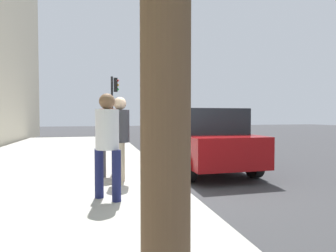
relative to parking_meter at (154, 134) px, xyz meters
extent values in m
plane|color=#38383A|center=(-0.05, -0.46, -1.17)|extent=(80.00, 80.00, 0.00)
cube|color=#A8A59E|center=(-0.05, 2.54, -1.09)|extent=(28.00, 6.00, 0.15)
cylinder|color=gray|center=(0.00, 0.00, -0.44)|extent=(0.07, 0.07, 1.15)
cube|color=#383D42|center=(-0.10, 0.00, 0.26)|extent=(0.16, 0.11, 0.26)
cube|color=#383D42|center=(0.10, 0.00, 0.26)|extent=(0.16, 0.11, 0.26)
cube|color=#268C33|center=(-0.10, -0.06, 0.28)|extent=(0.10, 0.01, 0.10)
cube|color=#268C33|center=(0.10, -0.06, 0.28)|extent=(0.10, 0.01, 0.10)
cylinder|color=tan|center=(0.19, 0.69, -0.58)|extent=(0.15, 0.15, 0.86)
cylinder|color=tan|center=(-0.20, 0.77, -0.58)|extent=(0.15, 0.15, 0.86)
cylinder|color=#333338|center=(0.00, 0.73, 0.19)|extent=(0.40, 0.40, 0.68)
sphere|color=beige|center=(0.00, 0.73, 0.67)|extent=(0.27, 0.27, 0.27)
cylinder|color=#191E4C|center=(-1.00, 1.17, -0.59)|extent=(0.15, 0.15, 0.85)
cylinder|color=#191E4C|center=(-1.27, 0.89, -0.59)|extent=(0.15, 0.15, 0.85)
cylinder|color=silver|center=(-1.14, 1.03, 0.17)|extent=(0.39, 0.39, 0.68)
sphere|color=brown|center=(-1.14, 1.03, 0.65)|extent=(0.27, 0.27, 0.27)
cylinder|color=#47474C|center=(0.90, 0.79, -0.57)|extent=(0.15, 0.15, 0.89)
cylinder|color=#47474C|center=(0.62, 1.08, -0.57)|extent=(0.15, 0.15, 0.89)
cylinder|color=#D85933|center=(0.76, 0.94, 0.22)|extent=(0.41, 0.41, 0.70)
sphere|color=tan|center=(0.76, 0.94, 0.71)|extent=(0.28, 0.28, 0.28)
cube|color=maroon|center=(1.74, -1.81, -0.46)|extent=(4.43, 1.90, 0.76)
cube|color=black|center=(1.54, -1.81, 0.26)|extent=(2.22, 1.73, 0.68)
cylinder|color=black|center=(3.18, -0.96, -0.84)|extent=(0.66, 0.23, 0.66)
cylinder|color=black|center=(3.16, -2.71, -0.84)|extent=(0.66, 0.23, 0.66)
cylinder|color=black|center=(0.32, -0.92, -0.84)|extent=(0.66, 0.23, 0.66)
cylinder|color=black|center=(0.30, -2.67, -0.84)|extent=(0.66, 0.23, 0.66)
cylinder|color=brown|center=(-4.15, 0.77, 0.52)|extent=(0.32, 0.32, 3.06)
cylinder|color=black|center=(9.42, 0.42, 0.78)|extent=(0.12, 0.12, 3.60)
cube|color=black|center=(9.42, 0.22, 2.13)|extent=(0.24, 0.20, 0.76)
sphere|color=red|center=(9.42, 0.11, 2.37)|extent=(0.14, 0.14, 0.14)
sphere|color=orange|center=(9.42, 0.11, 2.13)|extent=(0.14, 0.14, 0.14)
sphere|color=green|center=(9.42, 0.11, 1.89)|extent=(0.14, 0.14, 0.14)
camera|label=1|loc=(-5.81, 1.18, 0.39)|focal=29.04mm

